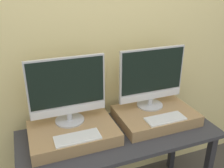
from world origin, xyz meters
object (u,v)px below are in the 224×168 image
object	(u,v)px
monitor_right	(152,77)
keyboard_right	(165,119)
monitor_left	(67,90)
keyboard_left	(77,138)

from	to	relation	value
monitor_right	keyboard_right	world-z (taller)	monitor_right
monitor_left	monitor_right	world-z (taller)	same
monitor_left	keyboard_left	size ratio (longest dim) A/B	1.81
monitor_left	keyboard_left	distance (m)	0.34
keyboard_left	monitor_right	distance (m)	0.74
monitor_right	keyboard_left	bearing A→B (deg)	-160.54
keyboard_right	monitor_right	bearing A→B (deg)	90.00
keyboard_left	monitor_right	world-z (taller)	monitor_right
monitor_left	monitor_right	distance (m)	0.66
keyboard_left	keyboard_right	world-z (taller)	same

